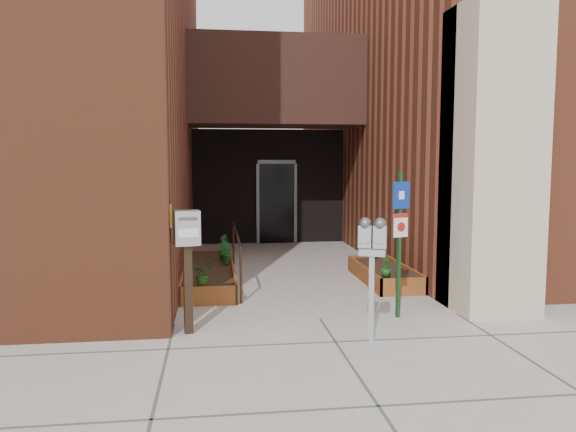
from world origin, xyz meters
name	(u,v)px	position (x,y,z in m)	size (l,w,h in m)	color
ground	(320,319)	(0.00, 0.00, 0.00)	(80.00, 80.00, 0.00)	#9E9991
architecture	(263,49)	(-0.18, 6.89, 4.98)	(20.00, 14.60, 10.00)	brown
planter_left	(209,274)	(-1.55, 2.70, 0.13)	(0.90, 3.60, 0.30)	brown
planter_right	(384,275)	(1.60, 2.20, 0.13)	(0.80, 2.20, 0.30)	brown
handrail	(236,240)	(-1.05, 2.65, 0.75)	(0.04, 3.34, 0.90)	black
parking_meter	(372,246)	(0.45, -0.98, 1.18)	(0.35, 0.24, 1.52)	#B5B5B7
sign_post	(400,228)	(1.11, -0.06, 1.26)	(0.27, 0.11, 2.05)	#153C19
payment_dropbox	(187,245)	(-1.79, -0.40, 1.14)	(0.35, 0.29, 1.58)	black
shrub_left_a	(202,273)	(-1.64, 1.10, 0.47)	(0.31, 0.31, 0.34)	#245017
shrub_left_b	(225,253)	(-1.25, 2.83, 0.50)	(0.21, 0.21, 0.39)	#16501A
shrub_left_c	(224,248)	(-1.26, 3.28, 0.50)	(0.23, 0.23, 0.40)	#19581E
shrub_left_d	(224,242)	(-1.25, 4.27, 0.47)	(0.18, 0.18, 0.35)	#20631C
shrub_right_a	(386,267)	(1.35, 1.30, 0.46)	(0.17, 0.17, 0.31)	#17511A
shrub_right_b	(372,251)	(1.56, 2.90, 0.45)	(0.16, 0.16, 0.31)	#255117
shrub_right_c	(374,249)	(1.66, 3.10, 0.47)	(0.30, 0.30, 0.33)	#1A5117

